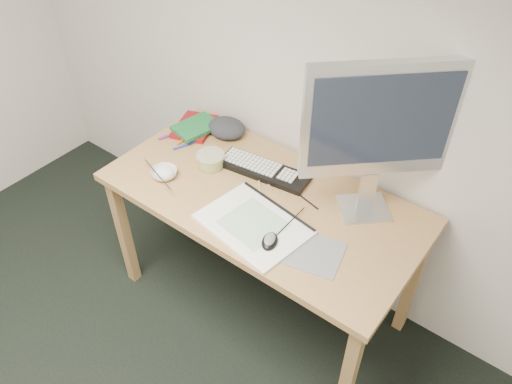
# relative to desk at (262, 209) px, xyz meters

# --- Properties ---
(desk) EXTENTS (1.40, 0.70, 0.75)m
(desk) POSITION_rel_desk_xyz_m (0.00, 0.00, 0.00)
(desk) COLOR #A67F4C
(desk) RESTS_ON ground
(mousepad) EXTENTS (0.26, 0.25, 0.00)m
(mousepad) POSITION_rel_desk_xyz_m (0.35, -0.14, 0.08)
(mousepad) COLOR gray
(mousepad) RESTS_ON desk
(sketchpad) EXTENTS (0.47, 0.36, 0.01)m
(sketchpad) POSITION_rel_desk_xyz_m (0.08, -0.17, 0.09)
(sketchpad) COLOR white
(sketchpad) RESTS_ON desk
(keyboard) EXTENTS (0.44, 0.19, 0.03)m
(keyboard) POSITION_rel_desk_xyz_m (-0.09, 0.13, 0.09)
(keyboard) COLOR black
(keyboard) RESTS_ON desk
(monitor) EXTENTS (0.45, 0.43, 0.68)m
(monitor) POSITION_rel_desk_xyz_m (0.39, 0.19, 0.50)
(monitor) COLOR silver
(monitor) RESTS_ON desk
(mouse) EXTENTS (0.09, 0.11, 0.03)m
(mouse) POSITION_rel_desk_xyz_m (0.20, -0.21, 0.11)
(mouse) COLOR black
(mouse) RESTS_ON sketchpad
(rice_bowl) EXTENTS (0.14, 0.14, 0.04)m
(rice_bowl) POSITION_rel_desk_xyz_m (-0.43, -0.16, 0.10)
(rice_bowl) COLOR silver
(rice_bowl) RESTS_ON desk
(chopsticks) EXTENTS (0.25, 0.10, 0.02)m
(chopsticks) POSITION_rel_desk_xyz_m (-0.42, -0.20, 0.12)
(chopsticks) COLOR #A9A9AB
(chopsticks) RESTS_ON rice_bowl
(fruit_tub) EXTENTS (0.13, 0.13, 0.06)m
(fruit_tub) POSITION_rel_desk_xyz_m (-0.31, 0.02, 0.11)
(fruit_tub) COLOR #E7BB51
(fruit_tub) RESTS_ON desk
(book_red) EXTENTS (0.25, 0.28, 0.02)m
(book_red) POSITION_rel_desk_xyz_m (-0.58, 0.20, 0.09)
(book_red) COLOR maroon
(book_red) RESTS_ON desk
(book_green) EXTENTS (0.20, 0.24, 0.02)m
(book_green) POSITION_rel_desk_xyz_m (-0.55, 0.18, 0.12)
(book_green) COLOR #196431
(book_green) RESTS_ON book_red
(cloth_lump) EXTENTS (0.20, 0.18, 0.07)m
(cloth_lump) POSITION_rel_desk_xyz_m (-0.42, 0.27, 0.12)
(cloth_lump) COLOR #26292E
(cloth_lump) RESTS_ON desk
(pencil_pink) EXTENTS (0.14, 0.08, 0.01)m
(pencil_pink) POSITION_rel_desk_xyz_m (-0.05, 0.09, 0.09)
(pencil_pink) COLOR #D36982
(pencil_pink) RESTS_ON desk
(pencil_tan) EXTENTS (0.12, 0.13, 0.01)m
(pencil_tan) POSITION_rel_desk_xyz_m (-0.03, 0.03, 0.09)
(pencil_tan) COLOR tan
(pencil_tan) RESTS_ON desk
(pencil_black) EXTENTS (0.17, 0.05, 0.01)m
(pencil_black) POSITION_rel_desk_xyz_m (0.15, 0.09, 0.09)
(pencil_black) COLOR black
(pencil_black) RESTS_ON desk
(marker_blue) EXTENTS (0.06, 0.12, 0.01)m
(marker_blue) POSITION_rel_desk_xyz_m (-0.51, 0.06, 0.09)
(marker_blue) COLOR #2134B5
(marker_blue) RESTS_ON desk
(marker_orange) EXTENTS (0.02, 0.14, 0.01)m
(marker_orange) POSITION_rel_desk_xyz_m (-0.55, 0.11, 0.09)
(marker_orange) COLOR orange
(marker_orange) RESTS_ON desk
(marker_purple) EXTENTS (0.06, 0.14, 0.01)m
(marker_purple) POSITION_rel_desk_xyz_m (-0.63, 0.09, 0.09)
(marker_purple) COLOR #76258A
(marker_purple) RESTS_ON desk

